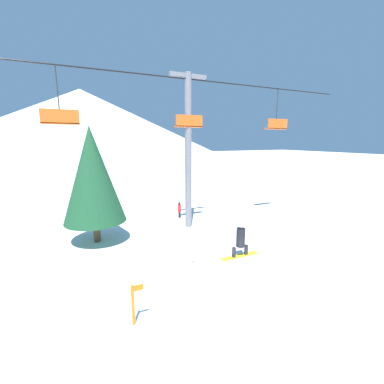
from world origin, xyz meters
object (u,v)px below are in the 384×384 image
(snow_ramp, at_px, (254,297))
(snowboarder, at_px, (241,240))
(distant_skier, at_px, (179,209))
(pine_tree_near, at_px, (92,175))
(trail_marker, at_px, (134,304))

(snow_ramp, xyz_separation_m, snowboarder, (0.32, 1.29, 1.42))
(snow_ramp, relative_size, distant_skier, 2.80)
(pine_tree_near, relative_size, trail_marker, 4.79)
(trail_marker, bearing_deg, snowboarder, -1.88)
(snowboarder, xyz_separation_m, pine_tree_near, (-4.30, 7.87, 1.67))
(trail_marker, bearing_deg, pine_tree_near, 92.84)
(snow_ramp, distance_m, distant_skier, 11.59)
(snow_ramp, xyz_separation_m, trail_marker, (-3.59, 1.41, -0.06))
(snow_ramp, bearing_deg, snowboarder, 75.89)
(snowboarder, height_order, pine_tree_near, pine_tree_near)
(pine_tree_near, xyz_separation_m, distant_skier, (6.08, 2.25, -3.21))
(snow_ramp, height_order, snowboarder, snowboarder)
(snowboarder, distance_m, pine_tree_near, 9.12)
(snow_ramp, bearing_deg, distant_skier, 79.56)
(pine_tree_near, bearing_deg, trail_marker, -87.16)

